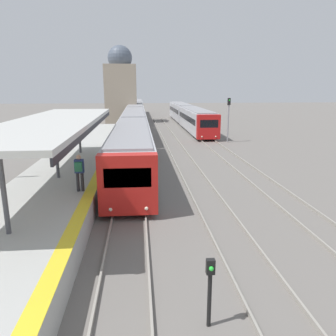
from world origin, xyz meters
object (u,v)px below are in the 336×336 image
(person_on_platform, at_px, (79,170))
(train_far, at_px, (187,114))
(train_near, at_px, (135,117))
(signal_mast_far, at_px, (228,114))
(signal_post_near, at_px, (210,285))

(person_on_platform, xyz_separation_m, train_far, (9.89, 34.66, -0.38))
(train_near, relative_size, signal_mast_far, 14.34)
(person_on_platform, relative_size, signal_mast_far, 0.37)
(train_near, bearing_deg, train_far, 24.09)
(signal_post_near, bearing_deg, signal_mast_far, 74.02)
(signal_mast_far, bearing_deg, signal_post_near, -105.98)
(train_near, bearing_deg, signal_post_near, -86.95)
(signal_mast_far, bearing_deg, train_near, 127.87)
(person_on_platform, height_order, train_near, train_near)
(person_on_platform, distance_m, signal_mast_far, 22.21)
(train_far, height_order, signal_post_near, train_far)
(person_on_platform, xyz_separation_m, signal_mast_far, (11.80, 18.80, 0.86))
(train_near, bearing_deg, person_on_platform, -93.94)
(train_far, distance_m, signal_mast_far, 16.03)
(train_far, height_order, signal_mast_far, signal_mast_far)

